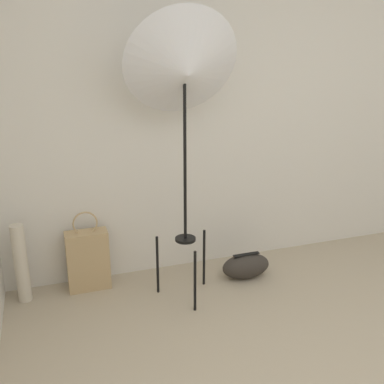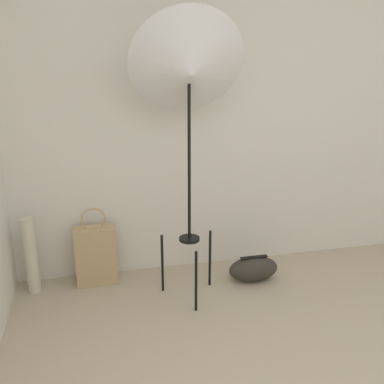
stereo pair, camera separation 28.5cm
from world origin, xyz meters
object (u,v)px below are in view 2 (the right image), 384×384
object	(u,v)px
photo_umbrella	(189,71)
duffel_bag	(253,269)
paper_roll	(31,256)
tote_bag	(96,255)

from	to	relation	value
photo_umbrella	duffel_bag	distance (m)	1.63
duffel_bag	paper_roll	xyz separation A→B (m)	(-1.69, 0.21, 0.20)
paper_roll	photo_umbrella	bearing A→B (deg)	-15.37
duffel_bag	paper_roll	distance (m)	1.71
photo_umbrella	tote_bag	size ratio (longest dim) A/B	3.23
tote_bag	paper_roll	size ratio (longest dim) A/B	1.06
photo_umbrella	paper_roll	world-z (taller)	photo_umbrella
photo_umbrella	tote_bag	distance (m)	1.59
tote_bag	duffel_bag	distance (m)	1.25
tote_bag	paper_roll	distance (m)	0.48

